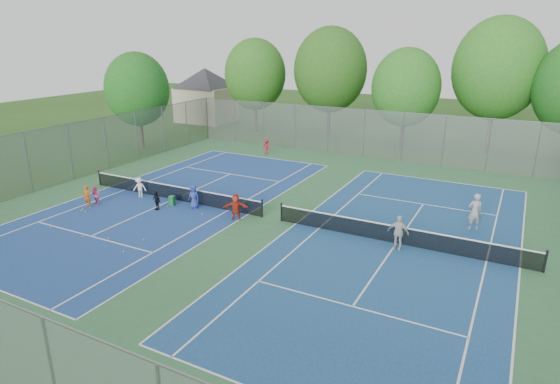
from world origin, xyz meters
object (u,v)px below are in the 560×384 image
at_px(net_left, 173,193).
at_px(instructor, 475,212).
at_px(ball_hopper, 172,201).
at_px(net_right, 397,235).
at_px(ball_crate, 178,196).

relative_size(net_left, instructor, 6.44).
relative_size(ball_hopper, instructor, 0.30).
distance_m(net_left, instructor, 17.50).
bearing_deg(instructor, ball_hopper, -12.73).
distance_m(net_right, instructor, 4.83).
bearing_deg(ball_crate, net_left, -118.20).
distance_m(net_right, ball_hopper, 13.38).
distance_m(ball_crate, instructor, 17.31).
height_order(net_right, ball_crate, net_right).
relative_size(net_right, ball_crate, 34.00).
distance_m(net_left, net_right, 14.00).
distance_m(net_left, ball_hopper, 1.11).
bearing_deg(ball_hopper, net_right, 3.79).
bearing_deg(ball_hopper, instructor, 15.47).
height_order(ball_hopper, instructor, instructor).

